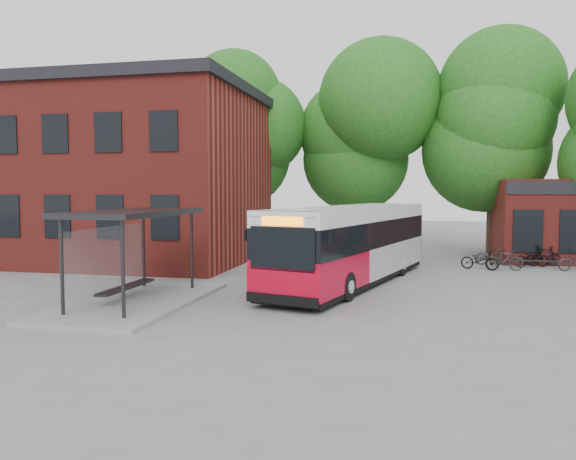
% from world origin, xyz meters
% --- Properties ---
extents(ground, '(100.00, 100.00, 0.00)m').
position_xyz_m(ground, '(0.00, 0.00, 0.00)').
color(ground, slate).
extents(station_building, '(18.40, 10.40, 8.50)m').
position_xyz_m(station_building, '(-13.00, 9.00, 4.25)').
color(station_building, maroon).
rests_on(station_building, ground).
extents(bus_shelter, '(3.60, 7.00, 2.90)m').
position_xyz_m(bus_shelter, '(-4.50, -1.00, 1.45)').
color(bus_shelter, '#262629').
rests_on(bus_shelter, ground).
extents(bike_rail, '(5.20, 0.10, 0.38)m').
position_xyz_m(bike_rail, '(9.28, 10.00, 0.19)').
color(bike_rail, '#262629').
rests_on(bike_rail, ground).
extents(tree_0, '(7.92, 7.92, 11.00)m').
position_xyz_m(tree_0, '(-6.00, 16.00, 5.50)').
color(tree_0, '#1D5B18').
rests_on(tree_0, ground).
extents(tree_1, '(7.92, 7.92, 10.40)m').
position_xyz_m(tree_1, '(1.00, 17.00, 5.20)').
color(tree_1, '#1D5B18').
rests_on(tree_1, ground).
extents(tree_2, '(7.92, 7.92, 11.00)m').
position_xyz_m(tree_2, '(8.00, 16.00, 5.50)').
color(tree_2, '#1D5B18').
rests_on(tree_2, ground).
extents(city_bus, '(5.25, 11.60, 2.89)m').
position_xyz_m(city_bus, '(1.63, 4.15, 1.44)').
color(city_bus, '#BA0621').
rests_on(city_bus, ground).
extents(bicycle_0, '(1.70, 1.10, 0.85)m').
position_xyz_m(bicycle_0, '(6.69, 9.09, 0.42)').
color(bicycle_0, black).
rests_on(bicycle_0, ground).
extents(bicycle_1, '(1.57, 0.47, 0.94)m').
position_xyz_m(bicycle_1, '(7.72, 9.05, 0.47)').
color(bicycle_1, '#292420').
rests_on(bicycle_1, ground).
extents(bicycle_2, '(1.65, 0.65, 0.85)m').
position_xyz_m(bicycle_2, '(7.51, 10.82, 0.43)').
color(bicycle_2, black).
rests_on(bicycle_2, ground).
extents(bicycle_4, '(1.70, 1.07, 0.84)m').
position_xyz_m(bicycle_4, '(9.09, 10.45, 0.42)').
color(bicycle_4, black).
rests_on(bicycle_4, ground).
extents(bicycle_5, '(1.68, 0.84, 0.97)m').
position_xyz_m(bicycle_5, '(9.67, 10.83, 0.49)').
color(bicycle_5, black).
rests_on(bicycle_5, ground).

